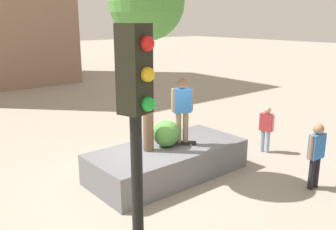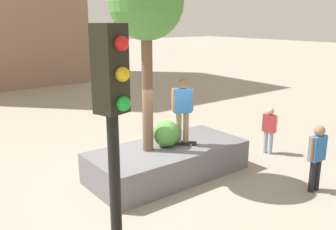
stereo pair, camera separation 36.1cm
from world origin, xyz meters
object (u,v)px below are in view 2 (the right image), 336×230
at_px(passerby_with_bag, 269,127).
at_px(planter_ledge, 168,161).
at_px(plaza_tree, 146,6).
at_px(skateboard, 182,142).
at_px(skateboarder, 183,106).
at_px(traffic_light_corner, 115,158).
at_px(bystander_watching, 317,154).

bearing_deg(passerby_with_bag, planter_ledge, -9.87).
bearing_deg(passerby_with_bag, plaza_tree, -10.03).
relative_size(skateboard, skateboarder, 0.40).
bearing_deg(skateboard, traffic_light_corner, 43.89).
bearing_deg(skateboarder, planter_ledge, -11.57).
height_order(skateboard, traffic_light_corner, traffic_light_corner).
distance_m(plaza_tree, passerby_with_bag, 5.60).
bearing_deg(skateboarder, bystander_watching, 123.17).
height_order(bystander_watching, passerby_with_bag, bystander_watching).
height_order(skateboard, passerby_with_bag, passerby_with_bag).
xyz_separation_m(skateboard, bystander_watching, (-1.91, 2.93, 0.11)).
distance_m(bystander_watching, passerby_with_bag, 2.70).
bearing_deg(planter_ledge, bystander_watching, 127.87).
bearing_deg(skateboarder, passerby_with_bag, 170.37).
xyz_separation_m(skateboard, passerby_with_bag, (-3.16, 0.54, -0.00)).
height_order(planter_ledge, traffic_light_corner, traffic_light_corner).
bearing_deg(plaza_tree, skateboarder, 168.72).
bearing_deg(traffic_light_corner, skateboarder, -136.11).
bearing_deg(traffic_light_corner, planter_ledge, -132.69).
relative_size(skateboarder, traffic_light_corner, 0.43).
height_order(traffic_light_corner, bystander_watching, traffic_light_corner).
distance_m(plaza_tree, skateboard, 3.79).
bearing_deg(skateboard, passerby_with_bag, 170.37).
distance_m(skateboard, skateboarder, 1.05).
height_order(traffic_light_corner, passerby_with_bag, traffic_light_corner).
xyz_separation_m(plaza_tree, passerby_with_bag, (-4.18, 0.74, -3.65)).
bearing_deg(plaza_tree, bystander_watching, 133.08).
xyz_separation_m(traffic_light_corner, passerby_with_bag, (-7.71, -3.83, -1.99)).
height_order(skateboard, skateboarder, skateboarder).
distance_m(skateboarder, passerby_with_bag, 3.38).
relative_size(plaza_tree, bystander_watching, 2.73).
bearing_deg(planter_ledge, traffic_light_corner, 47.31).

